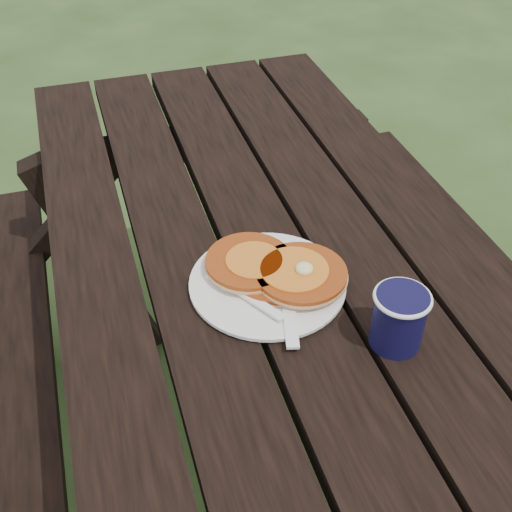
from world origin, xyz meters
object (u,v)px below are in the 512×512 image
object	(u,v)px
plate	(268,284)
pancake_stack	(276,270)
coffee_cup	(399,316)
picnic_table	(281,421)

from	to	relation	value
plate	pancake_stack	bearing A→B (deg)	26.01
pancake_stack	coffee_cup	size ratio (longest dim) A/B	2.31
plate	coffee_cup	xyz separation A→B (m)	(0.15, -0.18, 0.05)
picnic_table	plate	bearing A→B (deg)	164.02
pancake_stack	coffee_cup	distance (m)	0.23
plate	coffee_cup	bearing A→B (deg)	-50.19
picnic_table	coffee_cup	bearing A→B (deg)	-55.29
picnic_table	plate	distance (m)	0.39
pancake_stack	coffee_cup	xyz separation A→B (m)	(0.13, -0.18, 0.03)
pancake_stack	picnic_table	bearing A→B (deg)	-54.58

